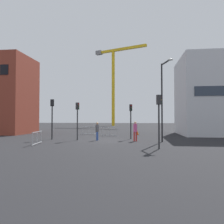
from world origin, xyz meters
The scene contains 15 objects.
ground centered at (0.00, 0.00, 0.00)m, with size 160.00×160.00×0.00m, color black.
brick_building centered at (-15.77, 7.48, 5.43)m, with size 7.76×6.70×10.87m.
office_block centered at (14.26, 8.58, 5.04)m, with size 10.84×8.61×10.09m.
construction_crane centered at (-3.58, 41.11, 14.78)m, with size 15.18×6.43×22.51m.
streetlamp_tall centered at (5.61, -1.13, 4.32)m, with size 0.83×2.01×7.23m.
traffic_light_corner centered at (2.58, 1.59, 2.46)m, with size 0.31×0.39×3.63m.
traffic_light_near centered at (4.82, -5.60, 2.59)m, with size 0.39×0.33×3.84m.
traffic_light_median centered at (-2.66, -0.21, 2.52)m, with size 0.38×0.35×3.73m.
traffic_light_verge centered at (-5.44, 0.12, 2.75)m, with size 0.39×0.31×4.11m.
pedestrian_walking centered at (3.07, -0.60, 1.10)m, with size 0.34×0.34×1.87m.
pedestrian_waiting centered at (-0.65, -0.26, 1.04)m, with size 0.34×0.34×1.77m.
safety_barrier_front centered at (-0.19, 5.13, 0.56)m, with size 1.91×0.27×1.08m.
safety_barrier_left_run centered at (-4.94, -4.18, 0.56)m, with size 0.41×2.40×1.08m.
safety_barrier_mid_span centered at (-3.17, 7.32, 0.56)m, with size 2.27×0.24×1.08m.
traffic_cone_striped centered at (3.21, 7.39, 0.27)m, with size 0.58×0.58×0.59m.
Camera 1 is at (3.37, -21.33, 2.16)m, focal length 34.95 mm.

